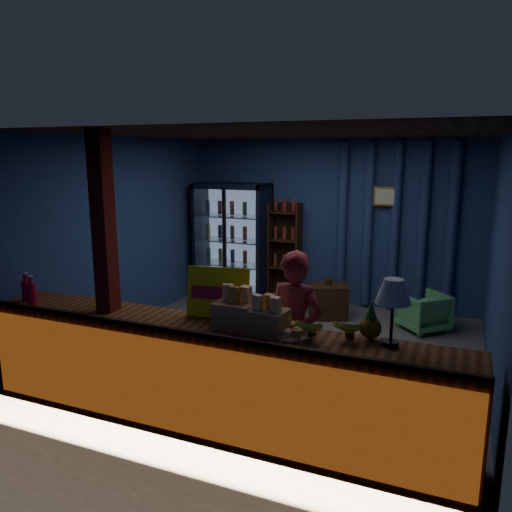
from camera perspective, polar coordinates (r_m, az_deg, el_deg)
The scene contains 19 objects.
ground at distance 6.28m, azimuth 3.06°, elevation -10.65°, with size 4.60×4.60×0.00m, color #515154.
room_walls at distance 5.86m, azimuth 3.23°, elevation 3.68°, with size 4.60×4.60×4.60m.
counter at distance 4.48m, azimuth -5.36°, elevation -13.60°, with size 4.40×0.57×0.99m.
support_post at distance 4.78m, azimuth -16.69°, elevation -1.96°, with size 0.16×0.16×2.60m, color maroon.
beverage_cooler at distance 8.30m, azimuth -2.49°, elevation 1.65°, with size 1.20×0.62×1.90m.
bottle_shelf at distance 8.13m, azimuth 3.37°, elevation 0.44°, with size 0.50×0.28×1.60m.
curtain_folds at distance 7.75m, azimuth 15.59°, elevation 3.24°, with size 1.74×0.14×2.50m.
framed_picture at distance 7.67m, azimuth 14.62°, elevation 6.60°, with size 0.36×0.04×0.28m.
shopkeeper at distance 4.62m, azimuth 4.32°, elevation -8.89°, with size 0.56×0.37×1.53m, color maroon.
green_chair at distance 7.21m, azimuth 18.53°, elevation -6.03°, with size 0.56×0.58×0.53m, color #58B06C.
side_table at distance 7.42m, azimuth 8.26°, elevation -5.12°, with size 0.65×0.57×0.59m.
yellow_sign at distance 4.43m, azimuth -4.39°, elevation -4.20°, with size 0.58×0.20×0.45m.
soda_bottles at distance 5.34m, azimuth -24.52°, elevation -3.69°, with size 0.24×0.17×0.29m.
snack_box_left at distance 4.22m, azimuth -2.35°, elevation -6.45°, with size 0.33×0.28×0.35m.
snack_box_centre at distance 4.07m, azimuth 1.37°, elevation -7.29°, with size 0.33×0.28×0.32m.
pastry_tray at distance 4.09m, azimuth 4.10°, elevation -8.62°, with size 0.41×0.41×0.07m.
banana_bunches at distance 4.06m, azimuth 6.53°, elevation -7.81°, with size 0.82×0.31×0.18m.
table_lamp at distance 3.85m, azimuth 15.43°, elevation -4.22°, with size 0.27×0.27×0.53m.
pineapple at distance 4.04m, azimuth 12.95°, elevation -7.63°, with size 0.17×0.17×0.30m.
Camera 1 is at (1.93, -5.47, 2.40)m, focal length 35.00 mm.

